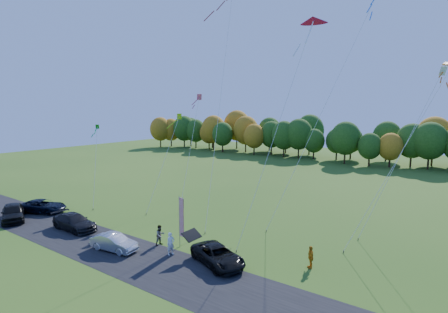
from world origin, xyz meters
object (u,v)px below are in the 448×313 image
Objects in this scene: black_suv at (218,255)px; feather_flag at (181,216)px; silver_sedan at (114,242)px; person_east at (311,257)px.

feather_flag reaches higher than black_suv.
silver_sedan is 2.47× the size of person_east.
person_east is at bearing 14.36° from feather_flag.
black_suv reaches higher than silver_sedan.
person_east is 0.38× the size of feather_flag.
silver_sedan is at bearing 130.71° from black_suv.
silver_sedan is 5.87m from feather_flag.
person_east is 10.76m from feather_flag.
black_suv is 6.83m from person_east.
feather_flag is at bearing -114.47° from person_east.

